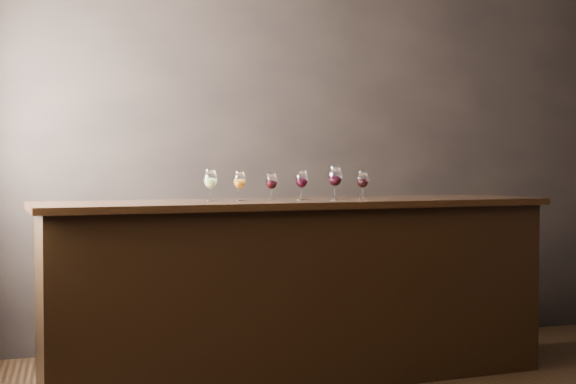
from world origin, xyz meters
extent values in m
cube|color=black|center=(0.00, 2.25, 1.40)|extent=(5.00, 0.02, 2.80)
cube|color=black|center=(-0.34, 1.20, 0.55)|extent=(3.18, 1.00, 1.10)
cube|color=black|center=(-0.34, 1.20, 1.12)|extent=(3.29, 1.08, 0.04)
cube|color=black|center=(-0.56, 2.03, 0.40)|extent=(2.21, 0.40, 0.80)
cylinder|color=white|center=(-0.90, 1.16, 1.14)|extent=(0.07, 0.07, 0.00)
cylinder|color=white|center=(-0.90, 1.16, 1.18)|extent=(0.01, 0.01, 0.07)
ellipsoid|color=white|center=(-0.90, 1.16, 1.27)|extent=(0.08, 0.08, 0.11)
cylinder|color=white|center=(-0.90, 1.16, 1.32)|extent=(0.06, 0.06, 0.01)
ellipsoid|color=#C1C368|center=(-0.90, 1.16, 1.25)|extent=(0.06, 0.06, 0.05)
cylinder|color=white|center=(-0.71, 1.22, 1.14)|extent=(0.06, 0.06, 0.00)
cylinder|color=white|center=(-0.71, 1.22, 1.17)|extent=(0.01, 0.01, 0.07)
ellipsoid|color=white|center=(-0.71, 1.22, 1.26)|extent=(0.08, 0.08, 0.11)
cylinder|color=white|center=(-0.71, 1.22, 1.31)|extent=(0.06, 0.06, 0.01)
ellipsoid|color=orange|center=(-0.71, 1.22, 1.24)|extent=(0.06, 0.06, 0.05)
cylinder|color=white|center=(-0.51, 1.21, 1.14)|extent=(0.06, 0.06, 0.00)
cylinder|color=white|center=(-0.51, 1.21, 1.17)|extent=(0.01, 0.01, 0.06)
ellipsoid|color=white|center=(-0.51, 1.21, 1.25)|extent=(0.07, 0.07, 0.10)
cylinder|color=white|center=(-0.51, 1.21, 1.30)|extent=(0.05, 0.05, 0.01)
ellipsoid|color=black|center=(-0.51, 1.21, 1.24)|extent=(0.06, 0.06, 0.05)
cylinder|color=white|center=(-0.31, 1.23, 1.14)|extent=(0.07, 0.07, 0.00)
cylinder|color=white|center=(-0.31, 1.23, 1.18)|extent=(0.01, 0.01, 0.07)
ellipsoid|color=white|center=(-0.31, 1.23, 1.27)|extent=(0.08, 0.08, 0.11)
cylinder|color=white|center=(-0.31, 1.23, 1.32)|extent=(0.06, 0.06, 0.01)
ellipsoid|color=black|center=(-0.31, 1.23, 1.25)|extent=(0.06, 0.06, 0.05)
cylinder|color=white|center=(-0.11, 1.19, 1.14)|extent=(0.07, 0.07, 0.00)
cylinder|color=white|center=(-0.11, 1.19, 1.18)|extent=(0.01, 0.01, 0.08)
ellipsoid|color=white|center=(-0.11, 1.19, 1.28)|extent=(0.09, 0.09, 0.13)
cylinder|color=white|center=(-0.11, 1.19, 1.34)|extent=(0.07, 0.07, 0.01)
ellipsoid|color=black|center=(-0.11, 1.19, 1.26)|extent=(0.07, 0.07, 0.06)
cylinder|color=white|center=(0.10, 1.24, 1.14)|extent=(0.06, 0.06, 0.00)
cylinder|color=white|center=(0.10, 1.24, 1.17)|extent=(0.01, 0.01, 0.07)
ellipsoid|color=white|center=(0.10, 1.24, 1.26)|extent=(0.07, 0.07, 0.11)
cylinder|color=white|center=(0.10, 1.24, 1.31)|extent=(0.06, 0.06, 0.01)
ellipsoid|color=black|center=(0.10, 1.24, 1.24)|extent=(0.06, 0.06, 0.05)
camera|label=1|loc=(-1.72, -3.60, 1.36)|focal=50.00mm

